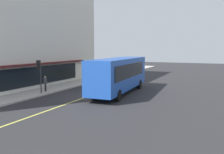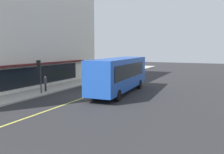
# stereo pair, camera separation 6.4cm
# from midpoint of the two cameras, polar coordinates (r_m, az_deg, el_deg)

# --- Properties ---
(ground) EXTENTS (120.00, 120.00, 0.00)m
(ground) POSITION_cam_midpoint_polar(r_m,az_deg,el_deg) (22.42, -5.80, -4.67)
(ground) COLOR #28282B
(sidewalk) EXTENTS (80.00, 3.15, 0.15)m
(sidewalk) POSITION_cam_midpoint_polar(r_m,az_deg,el_deg) (25.65, -16.51, -3.30)
(sidewalk) COLOR #B2ADA3
(sidewalk) RESTS_ON ground
(lane_centre_stripe) EXTENTS (36.00, 0.16, 0.01)m
(lane_centre_stripe) POSITION_cam_midpoint_polar(r_m,az_deg,el_deg) (22.42, -5.80, -4.66)
(lane_centre_stripe) COLOR #D8D14C
(lane_centre_stripe) RESTS_ON ground
(storefront_building) EXTENTS (27.45, 8.93, 15.44)m
(storefront_building) POSITION_cam_midpoint_polar(r_m,az_deg,el_deg) (29.83, -25.00, 12.45)
(storefront_building) COLOR silver
(storefront_building) RESTS_ON ground
(bus) EXTENTS (11.26, 3.18, 3.50)m
(bus) POSITION_cam_midpoint_polar(r_m,az_deg,el_deg) (23.71, 1.91, 0.84)
(bus) COLOR #1E4CAD
(bus) RESTS_ON ground
(traffic_light) EXTENTS (0.30, 0.52, 3.20)m
(traffic_light) POSITION_cam_midpoint_polar(r_m,az_deg,el_deg) (23.87, -17.00, 1.91)
(traffic_light) COLOR #2D2D33
(traffic_light) RESTS_ON sidewalk
(car_yellow) EXTENTS (4.32, 1.90, 1.52)m
(car_yellow) POSITION_cam_midpoint_polar(r_m,az_deg,el_deg) (33.38, 0.26, 0.41)
(car_yellow) COLOR yellow
(car_yellow) RESTS_ON ground
(pedestrian_near_storefront) EXTENTS (0.34, 0.34, 1.57)m
(pedestrian_near_storefront) POSITION_cam_midpoint_polar(r_m,az_deg,el_deg) (24.95, -15.62, -1.20)
(pedestrian_near_storefront) COLOR black
(pedestrian_near_storefront) RESTS_ON sidewalk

